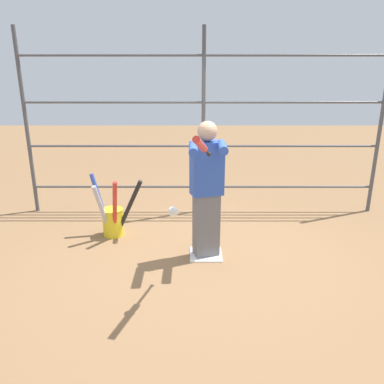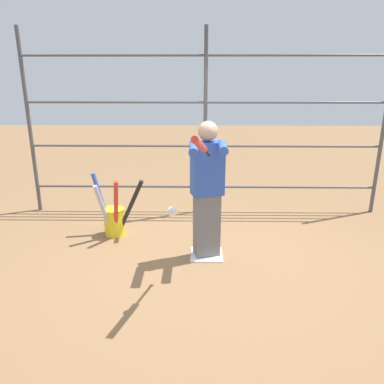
# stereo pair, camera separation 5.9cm
# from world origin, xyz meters

# --- Properties ---
(ground_plane) EXTENTS (24.00, 24.00, 0.00)m
(ground_plane) POSITION_xyz_m (0.00, 0.00, 0.00)
(ground_plane) COLOR olive
(home_plate) EXTENTS (0.40, 0.40, 0.02)m
(home_plate) POSITION_xyz_m (0.00, 0.00, 0.01)
(home_plate) COLOR white
(home_plate) RESTS_ON ground
(fence_backstop) EXTENTS (5.60, 0.06, 2.88)m
(fence_backstop) POSITION_xyz_m (0.00, -1.60, 1.44)
(fence_backstop) COLOR #4C4C51
(fence_backstop) RESTS_ON ground
(batter) EXTENTS (0.42, 0.66, 1.69)m
(batter) POSITION_xyz_m (0.00, 0.02, 0.92)
(batter) COLOR slate
(batter) RESTS_ON ground
(baseball_bat_swinging) EXTENTS (0.20, 0.84, 0.35)m
(baseball_bat_swinging) POSITION_xyz_m (0.09, 0.95, 1.59)
(baseball_bat_swinging) COLOR black
(softball_in_flight) EXTENTS (0.10, 0.10, 0.10)m
(softball_in_flight) POSITION_xyz_m (0.35, 1.02, 0.98)
(softball_in_flight) COLOR white
(bat_bucket) EXTENTS (0.77, 0.46, 0.89)m
(bat_bucket) POSITION_xyz_m (1.29, -0.60, 0.26)
(bat_bucket) COLOR yellow
(bat_bucket) RESTS_ON ground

